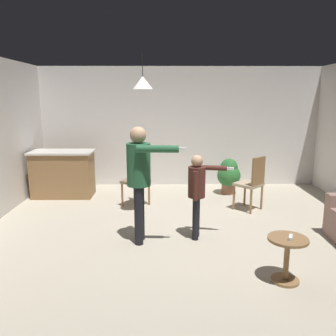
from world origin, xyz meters
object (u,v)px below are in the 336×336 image
at_px(side_table_by_couch, 287,254).
at_px(dining_chair_by_counter, 252,181).
at_px(potted_plant_corner, 229,174).
at_px(person_adult, 140,172).
at_px(person_child, 197,187).
at_px(dining_chair_near_wall, 138,177).
at_px(kitchen_counter, 63,174).
at_px(spare_remote_on_table, 291,237).

xyz_separation_m(side_table_by_couch, dining_chair_by_counter, (0.22, 2.49, 0.22)).
xyz_separation_m(side_table_by_couch, potted_plant_corner, (0.01, 3.61, 0.09)).
distance_m(person_adult, potted_plant_corner, 3.08).
bearing_deg(side_table_by_couch, person_child, 125.63).
xyz_separation_m(person_child, dining_chair_by_counter, (1.11, 1.26, -0.22)).
height_order(person_adult, dining_chair_by_counter, person_adult).
bearing_deg(dining_chair_near_wall, side_table_by_couch, 157.61).
distance_m(kitchen_counter, side_table_by_couch, 4.88).
bearing_deg(spare_remote_on_table, dining_chair_by_counter, 85.31).
bearing_deg(spare_remote_on_table, side_table_by_couch, 116.66).
bearing_deg(side_table_by_couch, spare_remote_on_table, -63.34).
distance_m(person_child, spare_remote_on_table, 1.57).
height_order(kitchen_counter, dining_chair_near_wall, dining_chair_near_wall).
xyz_separation_m(person_adult, potted_plant_corner, (1.70, 2.50, -0.60)).
height_order(kitchen_counter, potted_plant_corner, kitchen_counter).
bearing_deg(dining_chair_by_counter, side_table_by_couch, -139.38).
bearing_deg(side_table_by_couch, dining_chair_by_counter, 84.89).
xyz_separation_m(side_table_by_couch, person_adult, (-1.69, 1.11, 0.69)).
relative_size(side_table_by_couch, potted_plant_corner, 0.69).
bearing_deg(potted_plant_corner, side_table_by_couch, -90.15).
distance_m(side_table_by_couch, dining_chair_by_counter, 2.51).
bearing_deg(person_child, potted_plant_corner, 171.50).
bearing_deg(potted_plant_corner, dining_chair_by_counter, -79.25).
relative_size(person_adult, spare_remote_on_table, 12.63).
height_order(person_child, spare_remote_on_table, person_child).
xyz_separation_m(person_child, dining_chair_near_wall, (-0.97, 1.60, -0.22)).
xyz_separation_m(dining_chair_by_counter, potted_plant_corner, (-0.21, 1.12, -0.13)).
bearing_deg(dining_chair_near_wall, person_child, 155.66).
distance_m(dining_chair_near_wall, spare_remote_on_table, 3.42).
bearing_deg(kitchen_counter, spare_remote_on_table, -45.12).
distance_m(side_table_by_couch, potted_plant_corner, 3.61).
height_order(person_adult, person_child, person_adult).
relative_size(dining_chair_near_wall, spare_remote_on_table, 7.69).
xyz_separation_m(person_adult, dining_chair_by_counter, (1.92, 1.38, -0.47)).
distance_m(kitchen_counter, spare_remote_on_table, 4.91).
bearing_deg(spare_remote_on_table, person_child, 125.43).
xyz_separation_m(side_table_by_couch, spare_remote_on_table, (0.02, -0.03, 0.21)).
height_order(kitchen_counter, spare_remote_on_table, kitchen_counter).
distance_m(dining_chair_by_counter, spare_remote_on_table, 2.53).
height_order(side_table_by_couch, person_adult, person_adult).
bearing_deg(person_adult, dining_chair_by_counter, 129.06).
xyz_separation_m(side_table_by_couch, dining_chair_near_wall, (-1.86, 2.83, 0.22)).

